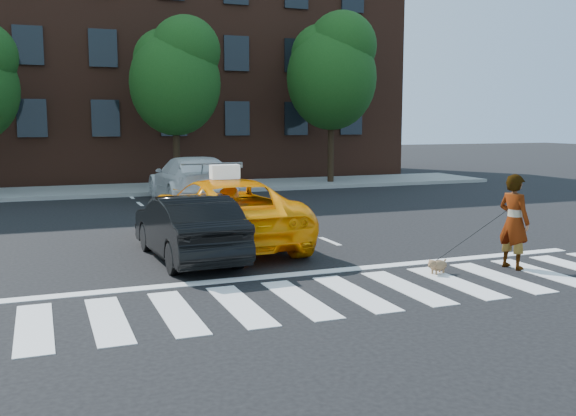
{
  "coord_description": "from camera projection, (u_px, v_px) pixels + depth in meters",
  "views": [
    {
      "loc": [
        -4.83,
        -9.33,
        2.86
      ],
      "look_at": [
        -0.11,
        2.78,
        1.1
      ],
      "focal_mm": 40.0,
      "sensor_mm": 36.0,
      "label": 1
    }
  ],
  "objects": [
    {
      "name": "white_suv",
      "position": [
        192.0,
        180.0,
        22.52
      ],
      "size": [
        2.35,
        5.72,
        1.66
      ],
      "primitive_type": "imported",
      "rotation": [
        0.0,
        0.0,
        3.15
      ],
      "color": "silver",
      "rests_on": "ground"
    },
    {
      "name": "crosswalk",
      "position": [
        355.0,
        293.0,
        10.73
      ],
      "size": [
        13.0,
        2.4,
        0.01
      ],
      "primitive_type": "cube",
      "color": "silver",
      "rests_on": "ground"
    },
    {
      "name": "black_sedan",
      "position": [
        188.0,
        227.0,
        13.31
      ],
      "size": [
        1.65,
        4.2,
        1.36
      ],
      "primitive_type": "imported",
      "rotation": [
        0.0,
        0.0,
        3.19
      ],
      "color": "black",
      "rests_on": "ground"
    },
    {
      "name": "building",
      "position": [
        134.0,
        60.0,
        33.01
      ],
      "size": [
        26.0,
        10.0,
        12.0
      ],
      "primitive_type": "cube",
      "color": "#4A271A",
      "rests_on": "ground"
    },
    {
      "name": "taxi_sign",
      "position": [
        225.0,
        172.0,
        14.53
      ],
      "size": [
        0.66,
        0.29,
        0.32
      ],
      "primitive_type": "cube",
      "rotation": [
        0.0,
        0.0,
        3.16
      ],
      "color": "white",
      "rests_on": "taxi"
    },
    {
      "name": "sidewalk_far",
      "position": [
        163.0,
        188.0,
        26.88
      ],
      "size": [
        30.0,
        4.0,
        0.15
      ],
      "primitive_type": "cube",
      "color": "slate",
      "rests_on": "ground"
    },
    {
      "name": "taxi",
      "position": [
        223.0,
        212.0,
        14.84
      ],
      "size": [
        2.7,
        5.68,
        1.56
      ],
      "primitive_type": "imported",
      "rotation": [
        0.0,
        0.0,
        3.16
      ],
      "color": "#FF9905",
      "rests_on": "ground"
    },
    {
      "name": "ground",
      "position": [
        355.0,
        293.0,
        10.73
      ],
      "size": [
        120.0,
        120.0,
        0.0
      ],
      "primitive_type": "plane",
      "color": "black",
      "rests_on": "ground"
    },
    {
      "name": "woman",
      "position": [
        514.0,
        222.0,
        12.45
      ],
      "size": [
        0.56,
        0.75,
        1.86
      ],
      "primitive_type": "imported",
      "rotation": [
        0.0,
        0.0,
        1.76
      ],
      "color": "#999999",
      "rests_on": "ground"
    },
    {
      "name": "tree_right",
      "position": [
        332.0,
        67.0,
        28.43
      ],
      "size": [
        4.0,
        4.0,
        7.7
      ],
      "color": "black",
      "rests_on": "ground"
    },
    {
      "name": "stop_line",
      "position": [
        316.0,
        272.0,
        12.21
      ],
      "size": [
        12.0,
        0.3,
        0.01
      ],
      "primitive_type": "cube",
      "color": "silver",
      "rests_on": "ground"
    },
    {
      "name": "dog",
      "position": [
        437.0,
        265.0,
        12.05
      ],
      "size": [
        0.51,
        0.31,
        0.3
      ],
      "rotation": [
        0.0,
        0.0,
        0.32
      ],
      "color": "#92724A",
      "rests_on": "ground"
    },
    {
      "name": "tree_mid",
      "position": [
        176.0,
        72.0,
        25.97
      ],
      "size": [
        3.69,
        3.69,
        7.1
      ],
      "color": "black",
      "rests_on": "ground"
    }
  ]
}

